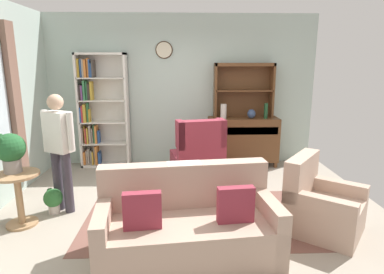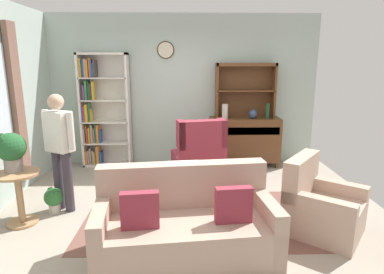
% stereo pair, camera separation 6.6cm
% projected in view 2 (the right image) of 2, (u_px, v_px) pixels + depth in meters
% --- Properties ---
extents(ground_plane, '(5.40, 4.60, 0.02)m').
position_uv_depth(ground_plane, '(185.00, 209.00, 4.50)').
color(ground_plane, '#9E9384').
extents(wall_back, '(5.00, 0.09, 2.80)m').
position_uv_depth(wall_back, '(184.00, 91.00, 6.25)').
color(wall_back, '#ADC1B7').
rests_on(wall_back, ground_plane).
extents(area_rug, '(2.94, 1.66, 0.01)m').
position_uv_depth(area_rug, '(201.00, 218.00, 4.21)').
color(area_rug, brown).
rests_on(area_rug, ground_plane).
extents(bookshelf, '(0.90, 0.30, 2.10)m').
position_uv_depth(bookshelf, '(101.00, 112.00, 6.11)').
color(bookshelf, silver).
rests_on(bookshelf, ground_plane).
extents(sideboard, '(1.30, 0.45, 0.92)m').
position_uv_depth(sideboard, '(244.00, 139.00, 6.21)').
color(sideboard, brown).
rests_on(sideboard, ground_plane).
extents(sideboard_hutch, '(1.10, 0.26, 1.00)m').
position_uv_depth(sideboard_hutch, '(245.00, 83.00, 6.08)').
color(sideboard_hutch, brown).
rests_on(sideboard_hutch, sideboard).
extents(vase_tall, '(0.11, 0.11, 0.27)m').
position_uv_depth(vase_tall, '(225.00, 111.00, 6.00)').
color(vase_tall, beige).
rests_on(vase_tall, sideboard).
extents(vase_round, '(0.15, 0.15, 0.17)m').
position_uv_depth(vase_round, '(253.00, 114.00, 6.04)').
color(vase_round, '#33476B').
rests_on(vase_round, sideboard).
extents(bottle_wine, '(0.07, 0.07, 0.28)m').
position_uv_depth(bottle_wine, '(267.00, 111.00, 6.01)').
color(bottle_wine, '#194223').
rests_on(bottle_wine, sideboard).
extents(couch_floral, '(1.88, 1.04, 0.90)m').
position_uv_depth(couch_floral, '(186.00, 226.00, 3.37)').
color(couch_floral, tan).
rests_on(couch_floral, ground_plane).
extents(armchair_floral, '(1.08, 1.07, 0.88)m').
position_uv_depth(armchair_floral, '(321.00, 208.00, 3.82)').
color(armchair_floral, tan).
rests_on(armchair_floral, ground_plane).
extents(wingback_chair, '(0.93, 0.94, 1.05)m').
position_uv_depth(wingback_chair, '(199.00, 158.00, 5.49)').
color(wingback_chair, maroon).
rests_on(wingback_chair, ground_plane).
extents(plant_stand, '(0.52, 0.52, 0.66)m').
position_uv_depth(plant_stand, '(19.00, 192.00, 3.98)').
color(plant_stand, '#A87F56').
rests_on(plant_stand, ground_plane).
extents(potted_plant_large, '(0.34, 0.34, 0.47)m').
position_uv_depth(potted_plant_large, '(10.00, 149.00, 3.91)').
color(potted_plant_large, gray).
rests_on(potted_plant_large, plant_stand).
extents(potted_plant_small, '(0.24, 0.24, 0.33)m').
position_uv_depth(potted_plant_small, '(53.00, 198.00, 4.33)').
color(potted_plant_small, beige).
rests_on(potted_plant_small, ground_plane).
extents(person_reading, '(0.49, 0.34, 1.56)m').
position_uv_depth(person_reading, '(60.00, 144.00, 4.25)').
color(person_reading, '#38333D').
rests_on(person_reading, ground_plane).
extents(coffee_table, '(0.80, 0.50, 0.42)m').
position_uv_depth(coffee_table, '(178.00, 194.00, 4.07)').
color(coffee_table, brown).
rests_on(coffee_table, ground_plane).
extents(book_stack, '(0.20, 0.15, 0.09)m').
position_uv_depth(book_stack, '(177.00, 183.00, 4.13)').
color(book_stack, gold).
rests_on(book_stack, coffee_table).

